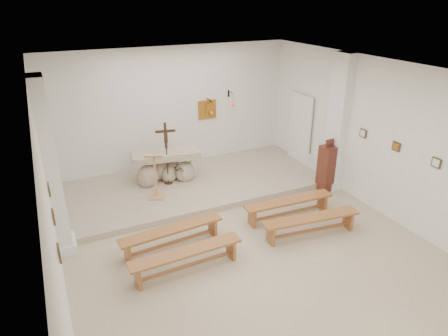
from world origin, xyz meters
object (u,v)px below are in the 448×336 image
donation_pedestal (327,168)px  bench_left_front (172,233)px  crucifix_stand (166,149)px  bench_right_front (289,204)px  lectern (155,176)px  bench_left_second (187,256)px  bench_right_second (311,222)px  altar (166,169)px

donation_pedestal → bench_left_front: (-4.50, -0.81, -0.27)m
crucifix_stand → bench_right_front: (2.03, -2.62, -0.77)m
lectern → crucifix_stand: bearing=72.6°
crucifix_stand → bench_right_front: crucifix_stand is taller
crucifix_stand → bench_left_second: crucifix_stand is taller
lectern → bench_right_front: size_ratio=0.55×
crucifix_stand → bench_left_second: size_ratio=0.77×
bench_left_second → bench_right_second: same height
altar → lectern: 1.03m
donation_pedestal → bench_right_front: donation_pedestal is taller
donation_pedestal → lectern: bearing=158.8°
lectern → bench_left_second: bearing=-74.3°
bench_right_front → bench_right_second: size_ratio=0.99×
bench_left_front → donation_pedestal: bearing=5.4°
lectern → bench_left_front: size_ratio=0.55×
lectern → bench_right_second: 3.81m
bench_right_second → altar: bearing=125.7°
donation_pedestal → bench_left_second: donation_pedestal is taller
crucifix_stand → bench_right_second: bearing=-49.1°
bench_right_front → bench_right_second: bearing=-87.2°
bench_right_second → lectern: bearing=139.0°
crucifix_stand → bench_right_second: size_ratio=0.77×
donation_pedestal → crucifix_stand: bearing=148.1°
bench_left_front → bench_right_front: same height
altar → bench_right_front: 3.47m
donation_pedestal → bench_left_second: 4.80m
lectern → bench_right_second: lectern is taller
altar → lectern: (-0.52, -0.85, 0.25)m
lectern → bench_left_second: size_ratio=0.55×
bench_left_second → donation_pedestal: bearing=17.9°
bench_left_front → bench_right_front: size_ratio=1.00×
altar → crucifix_stand: 0.65m
altar → bench_left_second: altar is taller
crucifix_stand → donation_pedestal: bearing=-15.4°
bench_left_front → bench_right_second: size_ratio=1.00×
lectern → crucifix_stand: crucifix_stand is taller
altar → bench_left_front: bearing=-97.8°
lectern → crucifix_stand: 0.91m
crucifix_stand → bench_right_front: bearing=-41.7°
bench_right_front → donation_pedestal: bearing=28.2°
donation_pedestal → bench_left_second: size_ratio=0.65×
donation_pedestal → bench_right_second: 2.38m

